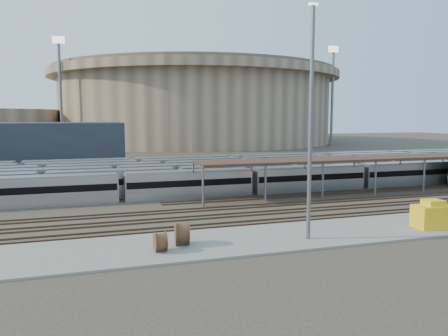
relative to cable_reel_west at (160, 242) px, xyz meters
name	(u,v)px	position (x,y,z in m)	size (l,w,h in m)	color
ground	(265,204)	(16.29, 16.38, -1.02)	(420.00, 420.00, 0.00)	#383026
apron	(278,237)	(11.29, 1.38, -0.92)	(50.00, 9.00, 0.20)	gray
subway_trains	(251,172)	(21.38, 34.88, 0.78)	(120.78, 23.90, 3.60)	#A4A4A9
inspection_shed	(389,159)	(38.29, 20.38, 3.96)	(60.30, 6.00, 5.30)	slate
empty_tracks	(281,212)	(16.29, 11.38, -0.93)	(170.00, 9.62, 0.18)	#4C3323
stadium	(196,105)	(41.29, 156.38, 15.45)	(124.00, 124.00, 32.50)	gray
service_building	(26,145)	(-18.71, 71.38, 3.98)	(42.00, 20.00, 10.00)	#1E232D
floodlight_0	(60,89)	(-13.71, 126.38, 19.63)	(4.00, 1.00, 38.40)	slate
floodlight_2	(332,93)	(86.29, 116.38, 19.63)	(4.00, 1.00, 38.40)	slate
floodlight_3	(112,97)	(6.29, 176.38, 19.63)	(4.00, 1.00, 38.40)	slate
cable_reel_west	(160,242)	(0.00, 0.00, 0.00)	(1.64, 1.64, 0.91)	brown
cable_reel_east	(182,233)	(2.12, 1.31, 0.21)	(2.05, 2.05, 1.14)	brown
yard_light_pole	(311,124)	(13.55, -0.28, 9.71)	(0.81, 0.36, 20.89)	slate
yellow_equipment	(432,216)	(27.47, -0.38, 0.31)	(3.62, 2.26, 2.26)	yellow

